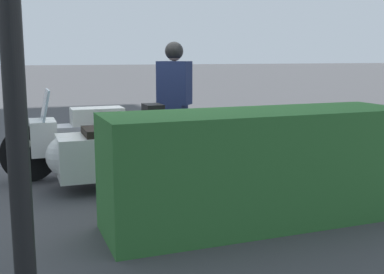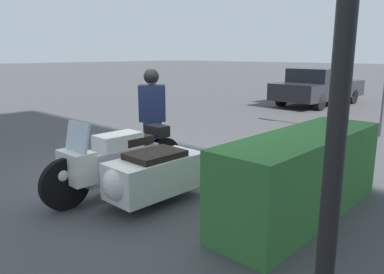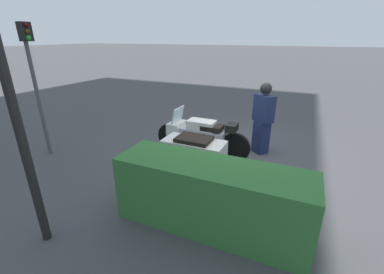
# 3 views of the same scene
# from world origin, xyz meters

# --- Properties ---
(ground_plane) EXTENTS (160.00, 160.00, 0.00)m
(ground_plane) POSITION_xyz_m (0.00, 0.00, 0.00)
(ground_plane) COLOR #424244
(police_motorcycle) EXTENTS (2.48, 1.32, 1.18)m
(police_motorcycle) POSITION_xyz_m (0.77, 0.72, 0.48)
(police_motorcycle) COLOR black
(police_motorcycle) RESTS_ON ground
(officer_rider) EXTENTS (0.57, 0.55, 1.81)m
(officer_rider) POSITION_xyz_m (-0.61, -0.45, 0.96)
(officer_rider) COLOR #192347
(officer_rider) RESTS_ON ground
(hedge_bush_curbside) EXTENTS (2.97, 0.86, 1.09)m
(hedge_bush_curbside) POSITION_xyz_m (-0.38, 2.73, 0.54)
(hedge_bush_curbside) COLOR #337033
(hedge_bush_curbside) RESTS_ON ground
(parked_car_background) EXTENTS (4.67, 2.11, 1.50)m
(parked_car_background) POSITION_xyz_m (-10.90, -1.94, 0.78)
(parked_car_background) COLOR black
(parked_car_background) RESTS_ON ground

